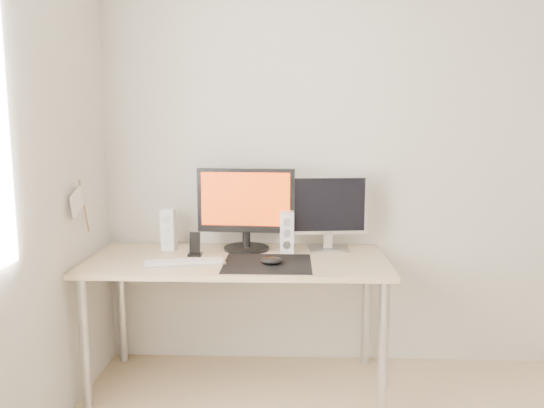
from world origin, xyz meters
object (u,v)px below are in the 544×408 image
object	(u,v)px
speaker_right	(287,232)
phone_dock	(195,249)
main_monitor	(246,206)
desk	(238,272)
mouse	(271,261)
keyboard	(184,262)
second_monitor	(328,208)
speaker_left	(169,229)

from	to	relation	value
speaker_right	phone_dock	distance (m)	0.52
main_monitor	phone_dock	xyz separation A→B (m)	(-0.27, -0.15, -0.21)
desk	mouse	bearing A→B (deg)	-38.65
keyboard	speaker_right	bearing A→B (deg)	25.89
phone_dock	second_monitor	bearing A→B (deg)	12.42
phone_dock	speaker_left	bearing A→B (deg)	141.30
desk	speaker_right	xyz separation A→B (m)	(0.27, 0.13, 0.20)
main_monitor	second_monitor	world-z (taller)	main_monitor
speaker_left	speaker_right	bearing A→B (deg)	-4.11
desk	main_monitor	distance (m)	0.38
speaker_right	keyboard	distance (m)	0.60
speaker_left	speaker_right	size ratio (longest dim) A/B	1.00
mouse	keyboard	world-z (taller)	mouse
desk	second_monitor	world-z (taller)	second_monitor
speaker_right	keyboard	size ratio (longest dim) A/B	0.54
speaker_right	mouse	bearing A→B (deg)	-105.91
second_monitor	phone_dock	xyz separation A→B (m)	(-0.73, -0.16, -0.20)
desk	keyboard	distance (m)	0.30
main_monitor	phone_dock	world-z (taller)	main_monitor
mouse	main_monitor	distance (m)	0.43
mouse	desk	size ratio (longest dim) A/B	0.07
mouse	speaker_left	size ratio (longest dim) A/B	0.47
main_monitor	keyboard	xyz separation A→B (m)	(-0.29, -0.31, -0.25)
keyboard	speaker_left	bearing A→B (deg)	116.03
second_monitor	phone_dock	distance (m)	0.78
desk	speaker_left	distance (m)	0.49
desk	phone_dock	xyz separation A→B (m)	(-0.24, 0.03, 0.12)
mouse	desk	world-z (taller)	mouse
desk	phone_dock	size ratio (longest dim) A/B	12.12
mouse	main_monitor	xyz separation A→B (m)	(-0.15, 0.33, 0.23)
main_monitor	second_monitor	distance (m)	0.46
speaker_right	phone_dock	world-z (taller)	speaker_right
second_monitor	speaker_right	world-z (taller)	second_monitor
phone_dock	desk	bearing A→B (deg)	-8.40
desk	keyboard	bearing A→B (deg)	-153.67
mouse	phone_dock	size ratio (longest dim) A/B	0.84
speaker_left	keyboard	xyz separation A→B (m)	(0.15, -0.30, -0.11)
desk	speaker_left	xyz separation A→B (m)	(-0.41, 0.17, 0.20)
mouse	second_monitor	bearing A→B (deg)	48.15
second_monitor	keyboard	xyz separation A→B (m)	(-0.76, -0.33, -0.23)
main_monitor	speaker_right	bearing A→B (deg)	-13.48
main_monitor	speaker_right	size ratio (longest dim) A/B	2.33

